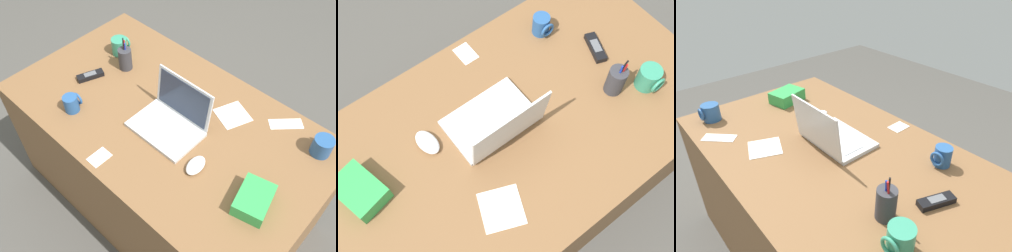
% 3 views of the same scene
% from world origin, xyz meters
% --- Properties ---
extents(desk, '(1.57, 0.90, 0.73)m').
position_xyz_m(desk, '(0.00, 0.00, 0.36)').
color(desk, brown).
rests_on(desk, ground).
extents(laptop, '(0.32, 0.24, 0.22)m').
position_xyz_m(laptop, '(0.06, -0.03, 0.77)').
color(laptop, silver).
rests_on(laptop, desk).
extents(computer_mouse, '(0.08, 0.12, 0.03)m').
position_xyz_m(computer_mouse, '(0.30, -0.13, 0.74)').
color(computer_mouse, white).
rests_on(computer_mouse, desk).
extents(coffee_mug_white, '(0.09, 0.10, 0.09)m').
position_xyz_m(coffee_mug_white, '(0.64, 0.31, 0.77)').
color(coffee_mug_white, '#26518C').
rests_on(coffee_mug_white, desk).
extents(coffee_mug_tall, '(0.09, 0.10, 0.09)m').
position_xyz_m(coffee_mug_tall, '(-0.51, 0.17, 0.77)').
color(coffee_mug_tall, '#338C6B').
rests_on(coffee_mug_tall, desk).
extents(coffee_mug_spare, '(0.07, 0.08, 0.09)m').
position_xyz_m(coffee_mug_spare, '(-0.35, -0.28, 0.77)').
color(coffee_mug_spare, '#26518C').
rests_on(coffee_mug_spare, desk).
extents(cordless_phone, '(0.09, 0.15, 0.03)m').
position_xyz_m(cordless_phone, '(-0.47, -0.07, 0.74)').
color(cordless_phone, black).
rests_on(cordless_phone, desk).
extents(pen_holder, '(0.07, 0.07, 0.18)m').
position_xyz_m(pen_holder, '(-0.39, 0.11, 0.79)').
color(pen_holder, '#333338').
rests_on(pen_holder, desk).
extents(snack_bag, '(0.16, 0.20, 0.07)m').
position_xyz_m(snack_bag, '(0.58, -0.11, 0.76)').
color(snack_bag, green).
rests_on(snack_bag, desk).
extents(paper_note_near_laptop, '(0.07, 0.09, 0.00)m').
position_xyz_m(paper_note_near_laptop, '(-0.04, -0.38, 0.73)').
color(paper_note_near_laptop, white).
rests_on(paper_note_near_laptop, desk).
extents(paper_note_left, '(0.15, 0.15, 0.00)m').
position_xyz_m(paper_note_left, '(0.45, 0.35, 0.73)').
color(paper_note_left, white).
rests_on(paper_note_left, desk).
extents(paper_note_right, '(0.18, 0.18, 0.00)m').
position_xyz_m(paper_note_right, '(0.23, 0.22, 0.73)').
color(paper_note_right, white).
rests_on(paper_note_right, desk).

